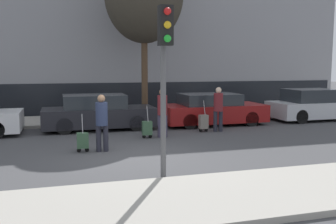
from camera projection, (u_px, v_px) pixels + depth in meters
ground_plane at (131, 156)px, 10.20m from camera, size 80.00×80.00×0.00m
sidewalk_near at (169, 202)px, 6.61m from camera, size 28.00×2.50×0.12m
sidewalk_far at (102, 119)px, 16.86m from camera, size 28.00×3.00×0.12m
building_facade at (93, 15)px, 19.33m from camera, size 28.00×2.13×10.20m
parked_car_1 at (98, 113)px, 14.46m from camera, size 4.26×1.74×1.35m
parked_car_2 at (212, 110)px, 15.68m from camera, size 4.29×1.90×1.30m
parked_car_3 at (312, 106)px, 17.01m from camera, size 3.93×1.85×1.41m
pedestrian_left at (102, 120)px, 10.66m from camera, size 0.35×0.34×1.64m
trolley_left at (83, 141)px, 10.65m from camera, size 0.34×0.29×1.10m
pedestrian_center at (162, 110)px, 12.82m from camera, size 0.35×0.34×1.67m
trolley_center at (147, 128)px, 12.72m from camera, size 0.34×0.29×1.12m
pedestrian_right at (218, 107)px, 13.93m from camera, size 0.35×0.34×1.66m
trolley_right at (203, 122)px, 13.96m from camera, size 0.34×0.29×1.18m
traffic_light at (165, 58)px, 7.71m from camera, size 0.28×0.47×3.66m
parked_bicycle at (210, 107)px, 17.84m from camera, size 1.77×0.06×0.96m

